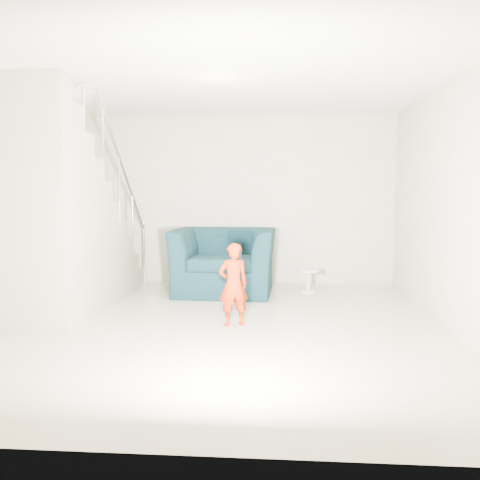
# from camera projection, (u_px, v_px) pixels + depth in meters

# --- Properties ---
(floor) EXTENTS (5.50, 5.50, 0.00)m
(floor) POSITION_uv_depth(u_px,v_px,m) (218.00, 327.00, 5.62)
(floor) COLOR tan
(floor) RESTS_ON ground
(ceiling) EXTENTS (5.50, 5.50, 0.00)m
(ceiling) POSITION_uv_depth(u_px,v_px,m) (217.00, 77.00, 5.36)
(ceiling) COLOR silver
(ceiling) RESTS_ON back_wall
(back_wall) EXTENTS (5.00, 0.00, 5.00)m
(back_wall) POSITION_uv_depth(u_px,v_px,m) (238.00, 200.00, 8.22)
(back_wall) COLOR #A8A389
(back_wall) RESTS_ON floor
(front_wall) EXTENTS (5.00, 0.00, 5.00)m
(front_wall) POSITION_uv_depth(u_px,v_px,m) (158.00, 218.00, 2.76)
(front_wall) COLOR #A8A389
(front_wall) RESTS_ON floor
(right_wall) EXTENTS (0.00, 5.50, 5.50)m
(right_wall) POSITION_uv_depth(u_px,v_px,m) (455.00, 205.00, 5.30)
(right_wall) COLOR #A8A389
(right_wall) RESTS_ON floor
(armchair) EXTENTS (1.49, 1.32, 0.94)m
(armchair) POSITION_uv_depth(u_px,v_px,m) (224.00, 261.00, 7.48)
(armchair) COLOR black
(armchair) RESTS_ON floor
(toddler) EXTENTS (0.39, 0.33, 0.93)m
(toddler) POSITION_uv_depth(u_px,v_px,m) (233.00, 284.00, 5.64)
(toddler) COLOR #8F2A04
(toddler) RESTS_ON floor
(side_table) EXTENTS (0.34, 0.34, 0.34)m
(side_table) POSITION_uv_depth(u_px,v_px,m) (308.00, 277.00, 7.53)
(side_table) COLOR silver
(side_table) RESTS_ON floor
(staircase) EXTENTS (1.02, 3.03, 3.62)m
(staircase) POSITION_uv_depth(u_px,v_px,m) (62.00, 236.00, 6.23)
(staircase) COLOR #ADA089
(staircase) RESTS_ON floor
(cushion) EXTENTS (0.37, 0.18, 0.37)m
(cushion) POSITION_uv_depth(u_px,v_px,m) (240.00, 242.00, 7.76)
(cushion) COLOR black
(cushion) RESTS_ON armchair
(throw) EXTENTS (0.05, 0.47, 0.53)m
(throw) POSITION_uv_depth(u_px,v_px,m) (181.00, 253.00, 7.40)
(throw) COLOR black
(throw) RESTS_ON armchair
(phone) EXTENTS (0.03, 0.05, 0.10)m
(phone) POSITION_uv_depth(u_px,v_px,m) (240.00, 254.00, 5.54)
(phone) COLOR black
(phone) RESTS_ON toddler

